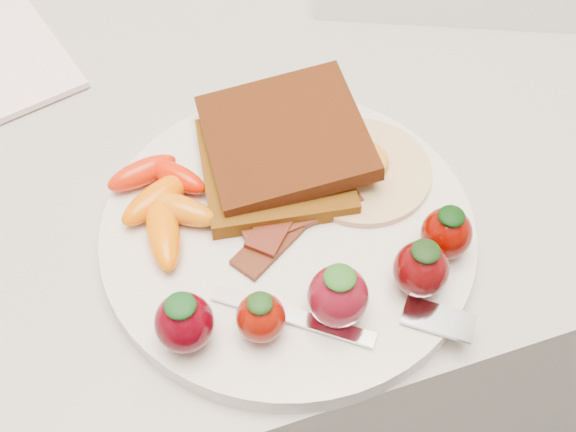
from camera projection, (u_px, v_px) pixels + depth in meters
name	position (u px, v px, depth m)	size (l,w,h in m)	color
counter	(240.00, 336.00, 0.98)	(2.00, 0.60, 0.90)	gray
plate	(288.00, 232.00, 0.53)	(0.27, 0.27, 0.02)	beige
toast_lower	(274.00, 167.00, 0.54)	(0.11, 0.11, 0.01)	#461C07
toast_upper	(285.00, 137.00, 0.54)	(0.12, 0.12, 0.01)	black
fried_egg	(362.00, 168.00, 0.54)	(0.13, 0.13, 0.02)	beige
bacon_strips	(290.00, 216.00, 0.52)	(0.11, 0.09, 0.01)	black
baby_carrots	(163.00, 200.00, 0.52)	(0.08, 0.11, 0.02)	#E45E00
strawberries	(334.00, 286.00, 0.46)	(0.22, 0.06, 0.05)	#4A0009
fork	(359.00, 318.00, 0.47)	(0.16, 0.09, 0.00)	silver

